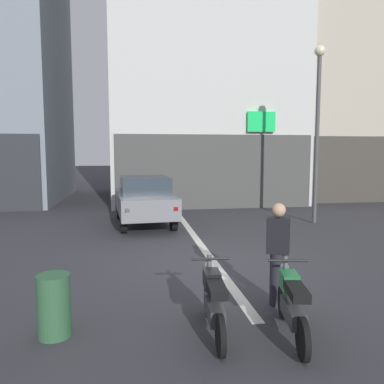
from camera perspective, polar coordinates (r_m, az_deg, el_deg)
The scene contains 10 objects.
ground_plane at distance 8.66m, azimuth 3.41°, elevation -10.63°, with size 120.00×120.00×0.00m, color #333338.
lane_centre_line at distance 14.43m, azimuth -1.66°, elevation -3.84°, with size 0.20×18.00×0.01m, color silver.
building_mid_block at distance 22.32m, azimuth 0.85°, elevation 24.23°, with size 8.92×9.65×18.91m.
building_far_right at distance 24.89m, azimuth 23.04°, elevation 16.01°, with size 10.15×7.75×14.00m.
car_grey_crossing_near at distance 13.13m, azimuth -7.12°, elevation -0.99°, with size 2.08×4.23×1.64m.
street_lamp at distance 13.92m, azimuth 18.17°, elevation 10.81°, with size 0.36×0.36×6.00m.
motorcycle_black_row_leftmost at distance 5.43m, azimuth 3.24°, elevation -15.89°, with size 0.55×1.67×0.98m.
motorcycle_green_row_left_mid at distance 5.51m, azimuth 14.65°, elevation -15.77°, with size 0.55×1.65×0.98m.
person_by_motorcycles at distance 6.39m, azimuth 12.62°, elevation -8.89°, with size 0.42×0.35×1.67m.
trash_bin at distance 5.68m, azimuth -19.83°, elevation -15.62°, with size 0.44×0.44×0.85m, color #2D5938.
Camera 1 is at (-1.77, -8.10, 2.49)m, focal length 35.90 mm.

